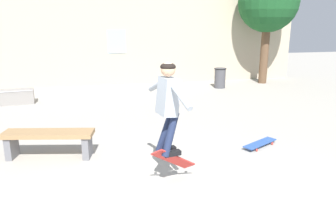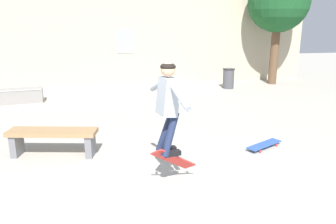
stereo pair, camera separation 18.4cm
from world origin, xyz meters
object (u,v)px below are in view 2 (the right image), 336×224
Objects in this scene: tree_right at (279,2)px; skate_ledge at (19,96)px; skater at (168,101)px; skateboard_resting at (264,145)px; park_bench at (53,137)px; trash_bin at (228,78)px; skateboard_flipping at (174,159)px.

tree_right is 9.85m from skate_ledge.
skater is 2.80m from skateboard_resting.
skater is (1.91, -1.55, 0.99)m from park_bench.
park_bench is at bearing -135.08° from trash_bin.
skateboard_flipping is (2.00, -1.54, 0.06)m from park_bench.
skate_ledge reaches higher than skateboard_resting.
skateboard_resting is at bearing 2.02° from skateboard_flipping.
skate_ledge is 7.06m from skateboard_flipping.
skateboard_resting is at bearing -47.39° from skate_ledge.
trash_bin is at bearing 0.81° from skate_ledge.
tree_right is 4.98× the size of skateboard_resting.
skate_ledge is 1.03× the size of skater.
skateboard_flipping is (0.09, 0.02, -0.93)m from skater.
trash_bin is 7.87m from skateboard_flipping.
skater is (3.58, -6.04, 1.13)m from skate_ledge.
skateboard_resting is (2.18, 1.18, -1.28)m from skater.
park_bench is 2.65m from skater.
park_bench is 4.79m from skate_ledge.
skateboard_resting is (-1.43, -5.88, -0.33)m from trash_bin.
skate_ledge is 1.89× the size of trash_bin.
park_bench is (-7.61, -6.08, -2.77)m from tree_right.
tree_right is 10.12m from park_bench.
skateboard_flipping is (3.67, -6.03, 0.20)m from skate_ledge.
skateboard_flipping is at bearing -178.88° from skateboard_resting.
skateboard_resting is at bearing -118.59° from tree_right.
skater is at bearing -66.63° from skate_ledge.
tree_right reaches higher than skateboard_resting.
skater reaches higher than skateboard_flipping.
park_bench is 2.52m from skateboard_flipping.
tree_right reaches higher than skateboard_flipping.
tree_right is 5.77× the size of trash_bin.
park_bench is 4.12m from skateboard_resting.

